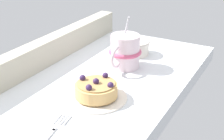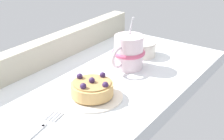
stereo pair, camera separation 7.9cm
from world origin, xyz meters
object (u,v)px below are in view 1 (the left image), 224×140
(coffee_mug, at_px, (125,52))
(raspberry_tart, at_px, (96,89))
(dessert_fork, at_px, (48,136))
(sugar_bowl, at_px, (136,47))
(dessert_plate, at_px, (96,97))

(coffee_mug, bearing_deg, raspberry_tart, -173.02)
(dessert_fork, bearing_deg, raspberry_tart, -1.20)
(coffee_mug, xyz_separation_m, dessert_fork, (-0.35, -0.02, -0.04))
(coffee_mug, bearing_deg, sugar_bowl, 7.11)
(dessert_plate, distance_m, raspberry_tart, 0.02)
(raspberry_tart, height_order, coffee_mug, coffee_mug)
(sugar_bowl, bearing_deg, raspberry_tart, -172.97)
(dessert_fork, bearing_deg, sugar_bowl, 4.01)
(dessert_plate, bearing_deg, dessert_fork, 178.82)
(coffee_mug, relative_size, sugar_bowl, 1.68)
(dessert_plate, distance_m, sugar_bowl, 0.29)
(dessert_plate, bearing_deg, sugar_bowl, 7.02)
(raspberry_tart, bearing_deg, coffee_mug, 6.98)
(sugar_bowl, bearing_deg, coffee_mug, -172.89)
(dessert_plate, xyz_separation_m, dessert_fork, (-0.17, 0.00, -0.00))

